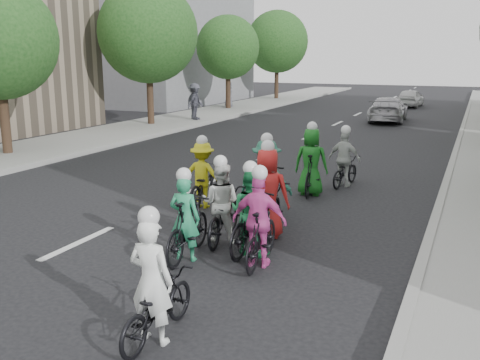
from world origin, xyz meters
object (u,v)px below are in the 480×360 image
Objects in this scene: cyclist_4 at (268,203)px; spectator_0 at (195,101)px; spectator_2 at (229,94)px; cyclist_7 at (267,185)px; cyclist_8 at (345,165)px; cyclist_6 at (222,210)px; cyclist_1 at (251,218)px; follow_car_lead at (388,109)px; spectator_1 at (195,104)px; cyclist_3 at (260,229)px; follow_car_trail at (410,98)px; cyclist_2 at (204,181)px; cyclist_5 at (187,225)px; cyclist_9 at (312,168)px; cyclist_0 at (155,297)px.

spectator_0 is at bearing -65.51° from cyclist_4.
cyclist_7 is at bearing -168.58° from spectator_2.
cyclist_6 is at bearing 87.90° from cyclist_8.
follow_car_lead is at bearing -85.33° from cyclist_1.
spectator_1 reaches higher than cyclist_6.
cyclist_1 is 0.62m from cyclist_3.
spectator_0 is (-9.85, 14.73, 0.36)m from cyclist_7.
spectator_0 is at bearing 58.30° from follow_car_trail.
cyclist_2 reaches higher than cyclist_1.
follow_car_trail is at bearing -74.61° from spectator_2.
spectator_2 reaches higher than follow_car_trail.
cyclist_5 is at bearing 88.64° from cyclist_8.
cyclist_1 is 26.54m from spectator_2.
spectator_0 reaches higher than cyclist_7.
cyclist_9 is 0.99× the size of spectator_0.
cyclist_6 is 1.15× the size of cyclist_8.
spectator_2 reaches higher than cyclist_1.
spectator_1 is at bearing -57.21° from cyclist_9.
follow_car_lead is 9.27m from follow_car_trail.
cyclist_1 is at bearing 85.00° from cyclist_4.
cyclist_0 is 5.36m from cyclist_7.
spectator_2 reaches higher than cyclist_5.
follow_car_lead is 11.09m from spectator_2.
cyclist_2 is at bearing 40.63° from cyclist_9.
cyclist_5 is at bearing 93.21° from follow_car_trail.
spectator_0 is at bearing 20.70° from follow_car_lead.
cyclist_8 is (1.11, 5.27, -0.02)m from cyclist_6.
cyclist_0 reaches higher than cyclist_5.
cyclist_5 is 1.08× the size of spectator_1.
spectator_1 reaches higher than cyclist_3.
cyclist_0 is 0.92× the size of spectator_0.
cyclist_1 reaches higher than cyclist_5.
spectator_1 is at bearing -66.61° from cyclist_2.
cyclist_7 reaches higher than cyclist_2.
cyclist_4 is at bearing -147.76° from cyclist_6.
cyclist_7 is at bearing -84.19° from cyclist_0.
cyclist_6 is at bearing -151.79° from spectator_1.
cyclist_2 is 3.27m from cyclist_5.
spectator_1 is at bearing -56.22° from cyclist_1.
cyclist_4 reaches higher than cyclist_8.
cyclist_6 is 19.02m from spectator_0.
cyclist_2 is at bearing 90.62° from follow_car_trail.
cyclist_7 is at bearing -104.46° from cyclist_5.
cyclist_2 reaches higher than cyclist_8.
cyclist_3 is at bearing -139.25° from spectator_0.
cyclist_7 is at bearing 76.26° from cyclist_9.
follow_car_trail is 12.61m from spectator_2.
cyclist_3 is (2.54, -2.79, 0.02)m from cyclist_2.
cyclist_4 reaches higher than cyclist_9.
spectator_1 is (-10.15, 16.47, 0.36)m from cyclist_1.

